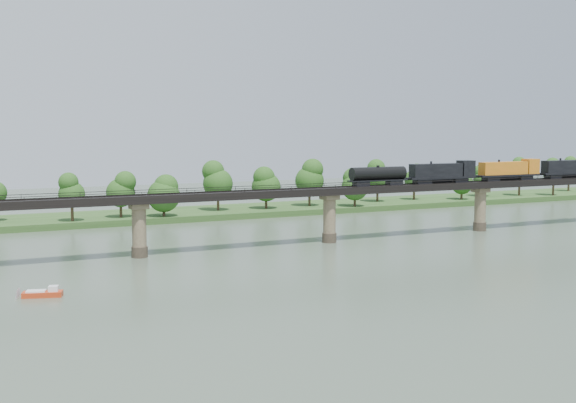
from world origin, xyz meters
name	(u,v)px	position (x,y,z in m)	size (l,w,h in m)	color
ground	(415,267)	(0.00, 0.00, 0.00)	(400.00, 400.00, 0.00)	#3B4B3B
far_bank	(232,211)	(0.00, 85.00, 0.80)	(300.00, 24.00, 1.60)	#28491D
bridge	(329,216)	(0.00, 30.00, 5.46)	(236.00, 30.00, 11.50)	#473A2D
bridge_superstructure	(330,186)	(0.00, 30.00, 11.79)	(220.00, 4.90, 0.75)	black
far_treeline	(210,185)	(-8.21, 80.52, 8.83)	(289.06, 17.54, 13.60)	#382619
freight_train	(487,171)	(41.73, 30.00, 13.85)	(71.61, 2.79, 4.93)	black
motorboat	(43,293)	(-60.20, 4.83, 0.52)	(5.76, 3.46, 1.52)	#BD3615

